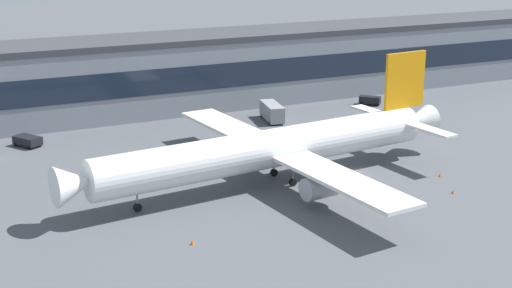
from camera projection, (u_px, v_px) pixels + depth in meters
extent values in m
plane|color=#4C4F54|center=(354.00, 172.00, 107.90)|extent=(600.00, 600.00, 0.00)
cube|color=gray|center=(224.00, 71.00, 149.33)|extent=(176.70, 16.13, 13.88)
cube|color=#38383D|center=(223.00, 35.00, 147.15)|extent=(180.24, 16.45, 1.20)
cube|color=#192333|center=(240.00, 74.00, 142.13)|extent=(173.17, 0.16, 5.00)
cylinder|color=white|center=(268.00, 149.00, 101.09)|extent=(53.47, 10.68, 5.60)
cone|color=white|center=(74.00, 184.00, 87.05)|extent=(5.53, 5.78, 5.32)
cone|color=white|center=(416.00, 122.00, 115.27)|extent=(6.62, 5.61, 5.04)
cube|color=orange|center=(405.00, 80.00, 111.69)|extent=(7.86, 1.25, 8.97)
cube|color=white|center=(428.00, 129.00, 108.26)|extent=(3.36, 10.27, 0.30)
cube|color=white|center=(375.00, 112.00, 118.35)|extent=(3.36, 10.27, 0.30)
cube|color=white|center=(343.00, 180.00, 90.16)|extent=(8.27, 24.40, 0.50)
cube|color=white|center=(230.00, 127.00, 114.33)|extent=(8.27, 24.40, 0.50)
cylinder|color=#99999E|center=(319.00, 187.00, 93.16)|extent=(4.90, 3.51, 3.08)
cylinder|color=#99999E|center=(236.00, 145.00, 111.46)|extent=(4.90, 3.51, 3.08)
cylinder|color=black|center=(138.00, 207.00, 92.44)|extent=(1.14, 0.60, 1.10)
cylinder|color=slate|center=(137.00, 196.00, 91.99)|extent=(0.24, 0.24, 2.54)
cylinder|color=black|center=(293.00, 182.00, 101.73)|extent=(1.14, 0.60, 1.10)
cylinder|color=slate|center=(293.00, 172.00, 101.28)|extent=(0.24, 0.24, 2.54)
cylinder|color=black|center=(274.00, 172.00, 105.86)|extent=(1.14, 0.60, 1.10)
cylinder|color=slate|center=(274.00, 163.00, 105.41)|extent=(0.24, 0.24, 2.54)
cube|color=black|center=(28.00, 140.00, 120.37)|extent=(4.73, 5.45, 1.40)
cube|color=black|center=(22.00, 138.00, 120.97)|extent=(2.92, 2.68, 0.35)
cylinder|color=black|center=(16.00, 144.00, 120.50)|extent=(0.62, 0.75, 0.70)
cylinder|color=black|center=(27.00, 141.00, 122.38)|extent=(0.62, 0.75, 0.70)
cylinder|color=black|center=(29.00, 148.00, 118.76)|extent=(0.62, 0.75, 0.70)
cylinder|color=black|center=(40.00, 144.00, 120.65)|extent=(0.62, 0.75, 0.70)
cube|color=black|center=(370.00, 100.00, 149.15)|extent=(4.41, 4.50, 1.50)
cube|color=black|center=(364.00, 98.00, 149.47)|extent=(2.33, 2.32, 0.38)
cylinder|color=black|center=(362.00, 104.00, 149.12)|extent=(0.70, 0.71, 0.70)
cylinder|color=black|center=(363.00, 102.00, 150.65)|extent=(0.70, 0.71, 0.70)
cylinder|color=black|center=(376.00, 105.00, 148.08)|extent=(0.70, 0.71, 0.70)
cylinder|color=black|center=(378.00, 103.00, 149.61)|extent=(0.70, 0.71, 0.70)
cube|color=gray|center=(272.00, 111.00, 136.48)|extent=(4.38, 8.78, 3.00)
cube|color=black|center=(269.00, 106.00, 138.45)|extent=(3.10, 3.38, 0.75)
cylinder|color=black|center=(262.00, 116.00, 139.34)|extent=(0.43, 0.74, 0.70)
cylinder|color=black|center=(274.00, 115.00, 139.94)|extent=(0.43, 0.74, 0.70)
cylinder|color=black|center=(270.00, 123.00, 133.89)|extent=(0.43, 0.74, 0.70)
cylinder|color=black|center=(282.00, 122.00, 134.49)|extent=(0.43, 0.74, 0.70)
cone|color=#F2590C|center=(440.00, 175.00, 105.65)|extent=(0.44, 0.44, 0.55)
cone|color=#F2590C|center=(192.00, 242.00, 82.64)|extent=(0.49, 0.49, 0.62)
cone|color=#F2590C|center=(453.00, 192.00, 98.83)|extent=(0.45, 0.45, 0.56)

